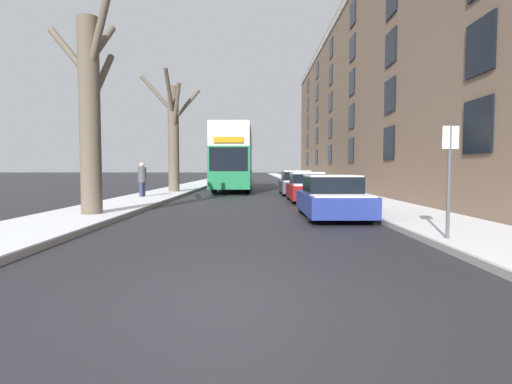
% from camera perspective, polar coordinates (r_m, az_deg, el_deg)
% --- Properties ---
extents(ground_plane, '(320.00, 320.00, 0.00)m').
position_cam_1_polar(ground_plane, '(4.72, -3.62, -15.60)').
color(ground_plane, '#28282D').
extents(sidewalk_left, '(2.71, 130.00, 0.16)m').
position_cam_1_polar(sidewalk_left, '(57.72, -5.50, 1.89)').
color(sidewalk_left, gray).
rests_on(sidewalk_left, ground).
extents(sidewalk_right, '(2.71, 130.00, 0.16)m').
position_cam_1_polar(sidewalk_right, '(57.67, 4.63, 1.89)').
color(sidewalk_right, gray).
rests_on(sidewalk_right, ground).
extents(terrace_facade_right, '(9.10, 50.23, 13.53)m').
position_cam_1_polar(terrace_facade_right, '(31.84, 19.91, 12.62)').
color(terrace_facade_right, '#7A604C').
rests_on(terrace_facade_right, ground).
extents(bare_tree_left_0, '(2.94, 2.45, 6.80)m').
position_cam_1_polar(bare_tree_left_0, '(13.34, -22.78, 11.26)').
color(bare_tree_left_0, brown).
rests_on(bare_tree_left_0, ground).
extents(bare_tree_left_1, '(3.68, 3.20, 7.16)m').
position_cam_1_polar(bare_tree_left_1, '(24.69, -11.90, 8.32)').
color(bare_tree_left_1, brown).
rests_on(bare_tree_left_1, ground).
extents(double_decker_bus, '(2.49, 10.52, 4.31)m').
position_cam_1_polar(double_decker_bus, '(28.06, -3.37, 5.19)').
color(double_decker_bus, '#1E7A47').
rests_on(double_decker_bus, ground).
extents(parked_car_0, '(1.84, 4.00, 1.33)m').
position_cam_1_polar(parked_car_0, '(12.69, 10.66, -0.83)').
color(parked_car_0, navy).
rests_on(parked_car_0, ground).
extents(parked_car_1, '(1.68, 4.00, 1.37)m').
position_cam_1_polar(parked_car_1, '(18.77, 7.13, 0.60)').
color(parked_car_1, maroon).
rests_on(parked_car_1, ground).
extents(parked_car_2, '(1.86, 4.23, 1.42)m').
position_cam_1_polar(parked_car_2, '(23.79, 5.59, 1.22)').
color(parked_car_2, '#474C56').
rests_on(parked_car_2, ground).
extents(oncoming_van, '(1.98, 5.33, 2.51)m').
position_cam_1_polar(oncoming_van, '(42.54, -3.68, 3.10)').
color(oncoming_van, '#333842').
rests_on(oncoming_van, ground).
extents(pedestrian_left_sidewalk, '(0.40, 0.40, 1.84)m').
position_cam_1_polar(pedestrian_left_sidewalk, '(20.45, -16.12, 1.76)').
color(pedestrian_left_sidewalk, navy).
rests_on(pedestrian_left_sidewalk, ground).
extents(street_sign_post, '(0.32, 0.07, 2.38)m').
position_cam_1_polar(street_sign_post, '(8.63, 25.70, 1.98)').
color(street_sign_post, '#4C4F54').
rests_on(street_sign_post, ground).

